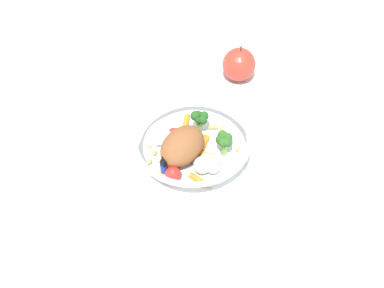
# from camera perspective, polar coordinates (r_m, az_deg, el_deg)

# --- Properties ---
(ground_plane) EXTENTS (2.40, 2.40, 0.00)m
(ground_plane) POSITION_cam_1_polar(r_m,az_deg,el_deg) (0.72, -0.42, -2.13)
(ground_plane) COLOR white
(food_container) EXTENTS (0.21, 0.21, 0.07)m
(food_container) POSITION_cam_1_polar(r_m,az_deg,el_deg) (0.70, -0.22, -0.34)
(food_container) COLOR white
(food_container) RESTS_ON ground_plane
(loose_apple) EXTENTS (0.07, 0.07, 0.08)m
(loose_apple) POSITION_cam_1_polar(r_m,az_deg,el_deg) (0.86, 6.92, 11.54)
(loose_apple) COLOR #BC3828
(loose_apple) RESTS_ON ground_plane
(folded_napkin) EXTENTS (0.18, 0.18, 0.01)m
(folded_napkin) POSITION_cam_1_polar(r_m,az_deg,el_deg) (0.62, -7.86, -17.32)
(folded_napkin) COLOR white
(folded_napkin) RESTS_ON ground_plane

